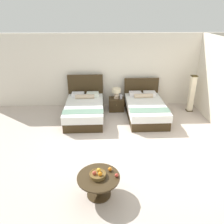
% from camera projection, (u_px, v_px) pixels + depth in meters
% --- Properties ---
extents(ground_plane, '(10.08, 9.45, 0.02)m').
position_uv_depth(ground_plane, '(118.00, 144.00, 6.42)').
color(ground_plane, beige).
extents(wall_back, '(10.08, 0.12, 2.73)m').
position_uv_depth(wall_back, '(114.00, 71.00, 8.50)').
color(wall_back, silver).
rests_on(wall_back, ground).
extents(bed_near_window, '(1.32, 2.12, 1.28)m').
position_uv_depth(bed_near_window, '(85.00, 109.00, 7.81)').
color(bed_near_window, '#362815').
rests_on(bed_near_window, ground).
extents(bed_near_corner, '(1.31, 2.13, 1.13)m').
position_uv_depth(bed_near_corner, '(145.00, 109.00, 7.88)').
color(bed_near_corner, '#362815').
rests_on(bed_near_corner, ground).
extents(nightstand, '(0.56, 0.49, 0.47)m').
position_uv_depth(nightstand, '(116.00, 104.00, 8.42)').
color(nightstand, '#362815').
rests_on(nightstand, ground).
extents(table_lamp, '(0.32, 0.32, 0.38)m').
position_uv_depth(table_lamp, '(116.00, 92.00, 8.24)').
color(table_lamp, beige).
rests_on(table_lamp, nightstand).
extents(vase, '(0.10, 0.10, 0.16)m').
position_uv_depth(vase, '(121.00, 97.00, 8.26)').
color(vase, '#B6B2BC').
rests_on(vase, nightstand).
extents(coffee_table, '(0.86, 0.86, 0.47)m').
position_uv_depth(coffee_table, '(99.00, 181.00, 4.52)').
color(coffee_table, '#362815').
rests_on(coffee_table, ground).
extents(fruit_bowl, '(0.33, 0.33, 0.15)m').
position_uv_depth(fruit_bowl, '(98.00, 174.00, 4.44)').
color(fruit_bowl, brown).
rests_on(fruit_bowl, coffee_table).
extents(loose_apple, '(0.07, 0.07, 0.07)m').
position_uv_depth(loose_apple, '(117.00, 175.00, 4.44)').
color(loose_apple, '#BA382B').
rests_on(loose_apple, coffee_table).
extents(loose_orange, '(0.08, 0.08, 0.08)m').
position_uv_depth(loose_orange, '(110.00, 169.00, 4.61)').
color(loose_orange, orange).
rests_on(loose_orange, coffee_table).
extents(floor_lamp_corner, '(0.22, 0.22, 1.35)m').
position_uv_depth(floor_lamp_corner, '(192.00, 94.00, 8.20)').
color(floor_lamp_corner, '#382C10').
rests_on(floor_lamp_corner, ground).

